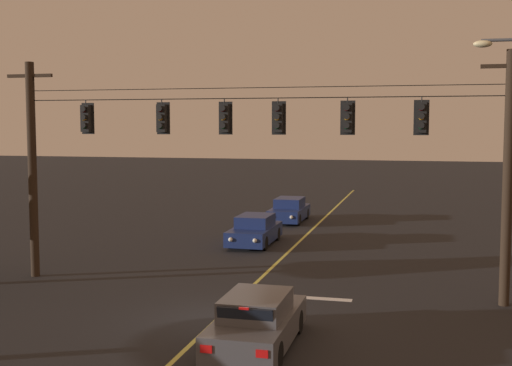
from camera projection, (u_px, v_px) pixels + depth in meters
ground_plane at (216, 320)px, 19.13m from camera, size 180.00×180.00×0.00m
lane_centre_stripe at (284, 256)px, 28.52m from camera, size 0.14×60.00×0.01m
stop_bar_paint at (300, 297)px, 21.69m from camera, size 3.40×0.36×0.01m
signal_span_assembly at (249, 170)px, 22.37m from camera, size 18.36×0.32×7.94m
traffic_light_leftmost at (86, 118)px, 23.66m from camera, size 0.48×0.41×1.22m
traffic_light_left_inner at (162, 118)px, 22.96m from camera, size 0.48×0.41×1.22m
traffic_light_centre at (224, 118)px, 22.40m from camera, size 0.48×0.41×1.22m
traffic_light_right_inner at (278, 118)px, 21.95m from camera, size 0.48×0.41×1.22m
traffic_light_rightmost at (347, 118)px, 21.39m from camera, size 0.48×0.41×1.22m
traffic_light_far_right at (421, 117)px, 20.83m from camera, size 0.48×0.41×1.22m
car_waiting_near_lane at (257, 322)px, 16.77m from camera, size 1.80×4.33×1.39m
car_oncoming_lead at (255, 231)px, 31.33m from camera, size 1.80×4.42×1.39m
car_oncoming_trailing at (289, 211)px, 38.73m from camera, size 1.80×4.42×1.39m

